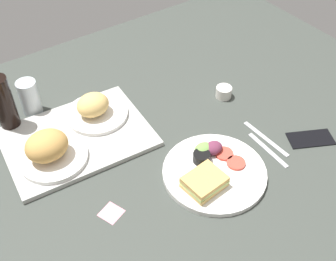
{
  "coord_description": "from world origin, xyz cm",
  "views": [
    {
      "loc": [
        -52.1,
        -74.8,
        95.51
      ],
      "look_at": [
        2.0,
        3.0,
        4.0
      ],
      "focal_mm": 44.8,
      "sensor_mm": 36.0,
      "label": 1
    }
  ],
  "objects": [
    {
      "name": "knife",
      "position": [
        27.96,
        -14.75,
        0.25
      ],
      "size": [
        1.85,
        19.03,
        0.5
      ],
      "primitive_type": "cube",
      "rotation": [
        0.0,
        0.0,
        1.59
      ],
      "color": "#B7B7BC",
      "rests_on": "ground_plane"
    },
    {
      "name": "ground_plane",
      "position": [
        0.0,
        0.0,
        -1.5
      ],
      "size": [
        190.0,
        150.0,
        3.0
      ],
      "primitive_type": "cube",
      "color": "#383D38"
    },
    {
      "name": "bread_plate_near",
      "position": [
        -32.47,
        14.96,
        5.74
      ],
      "size": [
        20.66,
        20.66,
        10.16
      ],
      "color": "white",
      "rests_on": "serving_tray"
    },
    {
      "name": "plate_with_salad",
      "position": [
        4.31,
        -16.34,
        1.62
      ],
      "size": [
        30.71,
        30.71,
        5.4
      ],
      "color": "white",
      "rests_on": "ground_plane"
    },
    {
      "name": "sticky_note",
      "position": [
        -26.86,
        -11.39,
        0.06
      ],
      "size": [
        7.25,
        7.25,
        0.12
      ],
      "primitive_type": "cube",
      "rotation": [
        0.0,
        0.0,
        0.37
      ],
      "color": "pink",
      "rests_on": "ground_plane"
    },
    {
      "name": "bread_plate_far",
      "position": [
        -12.41,
        24.66,
        4.74
      ],
      "size": [
        20.61,
        20.61,
        8.78
      ],
      "color": "white",
      "rests_on": "serving_tray"
    },
    {
      "name": "espresso_cup",
      "position": [
        30.69,
        9.52,
        2.0
      ],
      "size": [
        5.6,
        5.6,
        4.0
      ],
      "primitive_type": "cylinder",
      "color": "silver",
      "rests_on": "ground_plane"
    },
    {
      "name": "fork",
      "position": [
        24.96,
        -18.75,
        0.25
      ],
      "size": [
        2.01,
        17.04,
        0.5
      ],
      "primitive_type": "cube",
      "rotation": [
        0.0,
        0.0,
        1.54
      ],
      "color": "#B7B7BC",
      "rests_on": "ground_plane"
    },
    {
      "name": "cell_phone",
      "position": [
        39.71,
        -23.07,
        0.4
      ],
      "size": [
        16.1,
        12.88,
        0.8
      ],
      "primitive_type": "cube",
      "rotation": [
        0.0,
        0.0,
        -0.46
      ],
      "color": "black",
      "rests_on": "ground_plane"
    },
    {
      "name": "serving_tray",
      "position": [
        -21.86,
        19.66,
        0.8
      ],
      "size": [
        47.33,
        36.26,
        1.6
      ],
      "primitive_type": "cube",
      "rotation": [
        0.0,
        0.0,
        -0.07
      ],
      "color": "#B2B2AD",
      "rests_on": "ground_plane"
    },
    {
      "name": "soda_bottle",
      "position": [
        -37.07,
        37.2,
        9.95
      ],
      "size": [
        6.4,
        6.4,
        19.9
      ],
      "primitive_type": "cylinder",
      "color": "black",
      "rests_on": "ground_plane"
    },
    {
      "name": "drinking_glass",
      "position": [
        -28.23,
        40.87,
        6.15
      ],
      "size": [
        6.57,
        6.57,
        12.31
      ],
      "primitive_type": "cylinder",
      "color": "silver",
      "rests_on": "ground_plane"
    }
  ]
}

